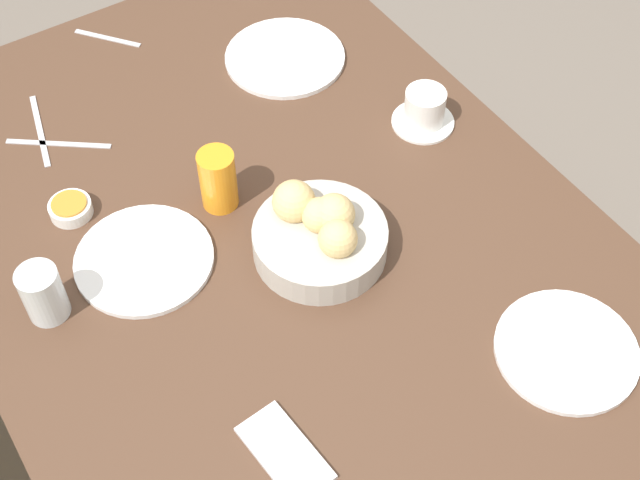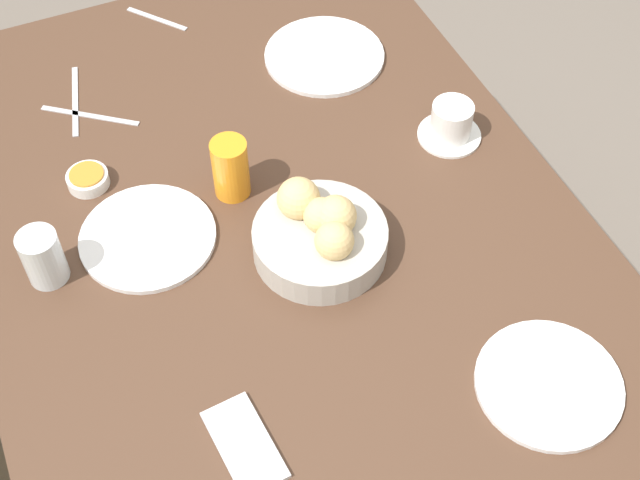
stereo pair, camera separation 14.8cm
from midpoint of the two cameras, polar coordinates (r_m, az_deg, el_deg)
name	(u,v)px [view 1 (the left image)]	position (r m, az deg, el deg)	size (l,w,h in m)	color
ground_plane	(288,439)	(2.18, -4.07, -12.73)	(10.00, 10.00, 0.00)	#6B6056
dining_table	(277,269)	(1.59, -5.44, -2.02)	(1.48, 1.03, 0.77)	#4C3323
bread_basket	(320,233)	(1.47, -2.88, 0.25)	(0.23, 0.23, 0.11)	#B2ADA3
plate_near_left	(566,351)	(1.42, 12.65, -7.12)	(0.22, 0.22, 0.01)	white
plate_near_right	(285,57)	(1.84, -4.60, 11.46)	(0.24, 0.24, 0.01)	white
plate_far_center	(144,259)	(1.53, -13.93, -1.39)	(0.23, 0.23, 0.01)	white
juice_glass	(218,180)	(1.54, -9.28, 3.67)	(0.06, 0.06, 0.12)	orange
water_tumbler	(43,293)	(1.48, -20.09, -3.42)	(0.07, 0.07, 0.10)	silver
coffee_cup	(424,110)	(1.68, 4.19, 8.17)	(0.12, 0.12, 0.08)	white
jam_bowl_honey	(70,208)	(1.62, -18.22, 1.79)	(0.07, 0.07, 0.03)	white
fork_silver	(40,130)	(1.79, -19.79, 6.48)	(0.19, 0.06, 0.00)	#B7B7BC
knife_silver	(59,144)	(1.75, -18.74, 5.71)	(0.13, 0.16, 0.00)	#B7B7BC
spoon_coffee	(108,38)	(1.96, -15.61, 12.23)	(0.12, 0.10, 0.00)	#B7B7BC
cell_phone	(285,453)	(1.31, -5.58, -13.64)	(0.16, 0.09, 0.01)	silver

